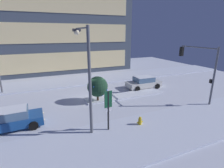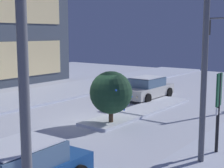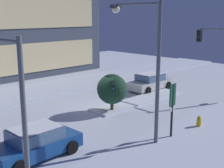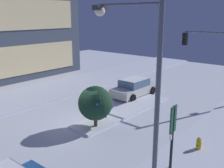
{
  "view_description": "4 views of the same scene",
  "coord_description": "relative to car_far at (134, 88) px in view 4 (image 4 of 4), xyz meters",
  "views": [
    {
      "loc": [
        -5.09,
        -16.62,
        6.78
      ],
      "look_at": [
        2.41,
        0.89,
        1.17
      ],
      "focal_mm": 27.75,
      "sensor_mm": 36.0,
      "label": 1
    },
    {
      "loc": [
        -12.96,
        -10.51,
        4.45
      ],
      "look_at": [
        -0.25,
        -1.1,
        2.09
      ],
      "focal_mm": 54.96,
      "sensor_mm": 36.0,
      "label": 2
    },
    {
      "loc": [
        -14.16,
        -15.11,
        6.54
      ],
      "look_at": [
        0.69,
        -0.19,
        1.78
      ],
      "focal_mm": 48.82,
      "sensor_mm": 36.0,
      "label": 3
    },
    {
      "loc": [
        -10.42,
        -11.02,
        6.7
      ],
      "look_at": [
        1.99,
        -0.48,
        2.36
      ],
      "focal_mm": 41.62,
      "sensor_mm": 36.0,
      "label": 4
    }
  ],
  "objects": [
    {
      "name": "ground",
      "position": [
        -6.99,
        -1.3,
        -0.71
      ],
      "size": [
        52.0,
        52.0,
        0.0
      ],
      "primitive_type": "plane",
      "color": "silver"
    },
    {
      "name": "curb_strip_far",
      "position": [
        -6.99,
        6.53,
        -0.64
      ],
      "size": [
        52.0,
        5.2,
        0.14
      ],
      "primitive_type": "cube",
      "color": "silver",
      "rests_on": "ground"
    },
    {
      "name": "median_strip",
      "position": [
        -3.57,
        -1.75,
        -0.64
      ],
      "size": [
        9.0,
        1.8,
        0.14
      ],
      "primitive_type": "cube",
      "color": "silver",
      "rests_on": "ground"
    },
    {
      "name": "car_far",
      "position": [
        0.0,
        0.0,
        0.0
      ],
      "size": [
        4.51,
        2.13,
        1.49
      ],
      "rotation": [
        0.0,
        0.0,
        3.13
      ],
      "color": "silver",
      "rests_on": "ground"
    },
    {
      "name": "traffic_light_corner_near_right",
      "position": [
        2.77,
        -5.48,
        3.18
      ],
      "size": [
        0.32,
        4.69,
        5.62
      ],
      "rotation": [
        0.0,
        0.0,
        1.57
      ],
      "color": "#565960",
      "rests_on": "ground"
    },
    {
      "name": "street_lamp_arched",
      "position": [
        -9.22,
        -6.7,
        4.06
      ],
      "size": [
        0.56,
        3.19,
        7.25
      ],
      "rotation": [
        0.0,
        0.0,
        1.59
      ],
      "color": "#565960",
      "rests_on": "ground"
    },
    {
      "name": "fire_hydrant",
      "position": [
        -5.52,
        -7.98,
        -0.34
      ],
      "size": [
        0.48,
        0.26,
        0.76
      ],
      "color": "gold",
      "rests_on": "ground"
    },
    {
      "name": "parking_info_sign",
      "position": [
        -7.99,
        -7.71,
        1.23
      ],
      "size": [
        0.55,
        0.12,
        3.04
      ],
      "rotation": [
        0.0,
        0.0,
        1.64
      ],
      "color": "black",
      "rests_on": "ground"
    },
    {
      "name": "decorated_tree_median",
      "position": [
        -6.87,
        -2.06,
        0.89
      ],
      "size": [
        2.13,
        2.08,
        2.64
      ],
      "color": "#473323",
      "rests_on": "ground"
    }
  ]
}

